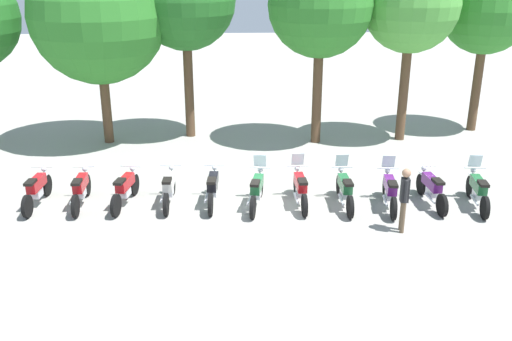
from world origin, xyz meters
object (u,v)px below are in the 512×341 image
(motorcycle_5, at_px, (257,189))
(motorcycle_9, at_px, (432,188))
(motorcycle_0, at_px, (37,189))
(motorcycle_10, at_px, (478,190))
(tree_5, at_px, (487,10))
(motorcycle_7, at_px, (345,189))
(tree_2, at_px, (185,0))
(person_0, at_px, (404,195))
(tree_3, at_px, (320,6))
(tree_1, at_px, (98,16))
(motorcycle_8, at_px, (390,190))
(motorcycle_3, at_px, (169,187))
(motorcycle_6, at_px, (300,187))
(tree_4, at_px, (411,5))
(motorcycle_2, at_px, (125,188))
(motorcycle_4, at_px, (213,187))
(motorcycle_1, at_px, (81,189))

(motorcycle_5, bearing_deg, motorcycle_9, -80.59)
(motorcycle_0, relative_size, motorcycle_5, 1.01)
(motorcycle_5, height_order, motorcycle_9, motorcycle_5)
(motorcycle_10, height_order, tree_5, tree_5)
(motorcycle_7, xyz_separation_m, tree_2, (-4.83, 7.07, 4.68))
(person_0, distance_m, tree_3, 8.82)
(motorcycle_5, relative_size, tree_2, 0.31)
(motorcycle_10, bearing_deg, motorcycle_7, 94.63)
(person_0, xyz_separation_m, tree_1, (-9.11, 8.07, 3.70))
(motorcycle_9, xyz_separation_m, tree_5, (4.19, 7.45, 4.29))
(motorcycle_8, xyz_separation_m, person_0, (-0.07, -1.53, 0.50))
(person_0, bearing_deg, motorcycle_5, 160.45)
(motorcycle_3, height_order, motorcycle_8, motorcycle_8)
(motorcycle_6, height_order, motorcycle_9, motorcycle_6)
(tree_3, bearing_deg, motorcycle_9, -67.90)
(motorcycle_3, height_order, tree_3, tree_3)
(motorcycle_5, relative_size, person_0, 1.26)
(motorcycle_0, height_order, tree_4, tree_4)
(motorcycle_2, distance_m, tree_3, 9.65)
(motorcycle_8, xyz_separation_m, tree_1, (-9.18, 6.54, 4.20))
(tree_4, bearing_deg, motorcycle_3, -144.78)
(motorcycle_4, height_order, tree_5, tree_5)
(motorcycle_3, bearing_deg, motorcycle_1, 91.33)
(motorcycle_0, bearing_deg, tree_4, -61.68)
(tree_2, height_order, tree_4, tree_2)
(motorcycle_9, bearing_deg, tree_1, 55.54)
(motorcycle_3, xyz_separation_m, motorcycle_10, (8.76, -0.58, 0.01))
(motorcycle_4, height_order, tree_1, tree_1)
(motorcycle_5, xyz_separation_m, motorcycle_6, (1.24, 0.08, 0.00))
(motorcycle_3, distance_m, motorcycle_9, 7.51)
(motorcycle_1, xyz_separation_m, motorcycle_2, (1.26, -0.02, 0.00))
(tree_1, bearing_deg, tree_4, -0.60)
(motorcycle_5, distance_m, tree_1, 9.33)
(motorcycle_1, height_order, motorcycle_4, same)
(motorcycle_9, bearing_deg, tree_5, -32.22)
(motorcycle_1, height_order, motorcycle_9, same)
(motorcycle_0, height_order, tree_5, tree_5)
(motorcycle_6, distance_m, motorcycle_10, 5.02)
(motorcycle_7, distance_m, tree_5, 10.88)
(motorcycle_7, xyz_separation_m, tree_3, (0.03, 6.06, 4.56))
(motorcycle_4, relative_size, motorcycle_10, 1.00)
(motorcycle_1, xyz_separation_m, motorcycle_9, (10.00, -0.37, 0.00))
(motorcycle_1, height_order, motorcycle_7, motorcycle_7)
(tree_1, bearing_deg, motorcycle_9, -31.59)
(motorcycle_10, bearing_deg, motorcycle_9, 88.75)
(motorcycle_5, relative_size, motorcycle_6, 0.99)
(motorcycle_7, height_order, tree_4, tree_4)
(motorcycle_3, xyz_separation_m, tree_1, (-2.92, 6.03, 4.22))
(motorcycle_4, distance_m, tree_1, 8.50)
(tree_3, bearing_deg, tree_4, 3.62)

